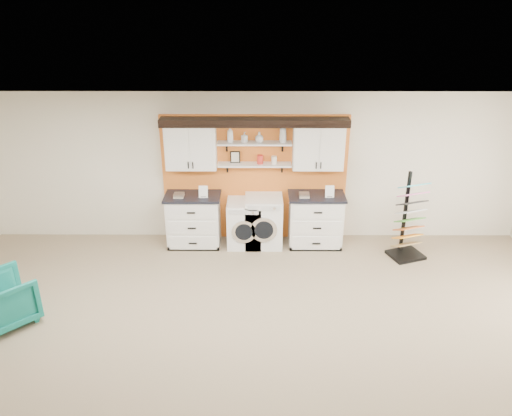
{
  "coord_description": "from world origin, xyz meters",
  "views": [
    {
      "loc": [
        0.06,
        -4.71,
        4.5
      ],
      "look_at": [
        0.03,
        2.3,
        1.34
      ],
      "focal_mm": 35.0,
      "sensor_mm": 36.0,
      "label": 1
    }
  ],
  "objects_px": {
    "sample_rack": "(408,231)",
    "armchair": "(3,300)",
    "dryer": "(264,221)",
    "washer": "(244,223)",
    "base_cabinet_right": "(315,220)",
    "base_cabinet_left": "(194,220)"
  },
  "relations": [
    {
      "from": "dryer",
      "to": "sample_rack",
      "type": "xyz_separation_m",
      "value": [
        2.56,
        -0.45,
        0.03
      ]
    },
    {
      "from": "dryer",
      "to": "base_cabinet_right",
      "type": "bearing_deg",
      "value": 0.2
    },
    {
      "from": "base_cabinet_right",
      "to": "armchair",
      "type": "distance_m",
      "value": 5.3
    },
    {
      "from": "base_cabinet_left",
      "to": "sample_rack",
      "type": "height_order",
      "value": "sample_rack"
    },
    {
      "from": "dryer",
      "to": "sample_rack",
      "type": "bearing_deg",
      "value": -9.91
    },
    {
      "from": "dryer",
      "to": "armchair",
      "type": "bearing_deg",
      "value": -147.39
    },
    {
      "from": "base_cabinet_right",
      "to": "armchair",
      "type": "bearing_deg",
      "value": -152.97
    },
    {
      "from": "dryer",
      "to": "sample_rack",
      "type": "relative_size",
      "value": 0.61
    },
    {
      "from": "washer",
      "to": "armchair",
      "type": "xyz_separation_m",
      "value": [
        -3.39,
        -2.4,
        -0.07
      ]
    },
    {
      "from": "base_cabinet_right",
      "to": "washer",
      "type": "bearing_deg",
      "value": -179.86
    },
    {
      "from": "armchair",
      "to": "base_cabinet_left",
      "type": "bearing_deg",
      "value": -90.8
    },
    {
      "from": "base_cabinet_right",
      "to": "dryer",
      "type": "height_order",
      "value": "base_cabinet_right"
    },
    {
      "from": "sample_rack",
      "to": "armchair",
      "type": "distance_m",
      "value": 6.61
    },
    {
      "from": "base_cabinet_left",
      "to": "armchair",
      "type": "height_order",
      "value": "base_cabinet_left"
    },
    {
      "from": "base_cabinet_left",
      "to": "armchair",
      "type": "relative_size",
      "value": 1.25
    },
    {
      "from": "base_cabinet_right",
      "to": "dryer",
      "type": "relative_size",
      "value": 1.08
    },
    {
      "from": "dryer",
      "to": "armchair",
      "type": "relative_size",
      "value": 1.17
    },
    {
      "from": "base_cabinet_left",
      "to": "armchair",
      "type": "bearing_deg",
      "value": -135.59
    },
    {
      "from": "base_cabinet_left",
      "to": "armchair",
      "type": "distance_m",
      "value": 3.44
    },
    {
      "from": "washer",
      "to": "armchair",
      "type": "relative_size",
      "value": 1.07
    },
    {
      "from": "base_cabinet_right",
      "to": "armchair",
      "type": "relative_size",
      "value": 1.27
    },
    {
      "from": "sample_rack",
      "to": "washer",
      "type": "bearing_deg",
      "value": 151.47
    }
  ]
}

